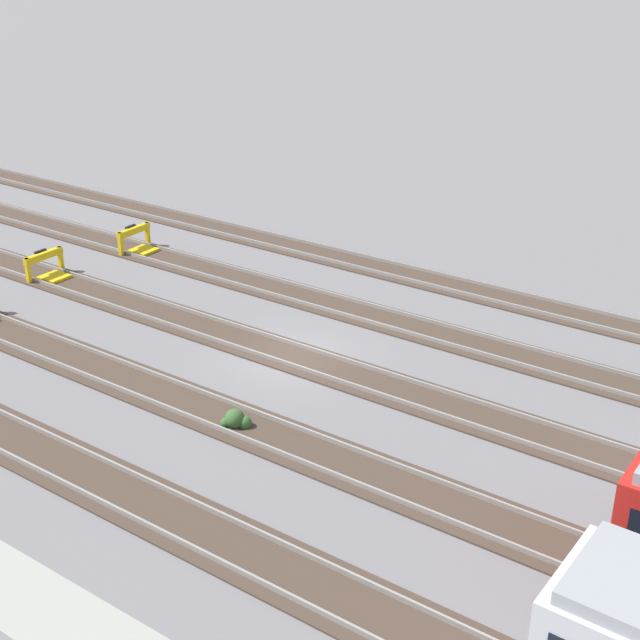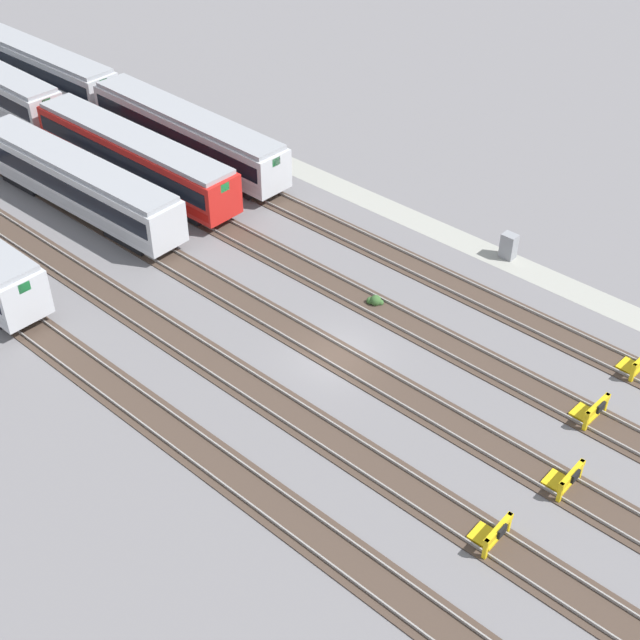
# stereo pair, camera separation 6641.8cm
# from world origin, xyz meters

# --- Properties ---
(ground_plane) EXTENTS (400.00, 400.00, 0.00)m
(ground_plane) POSITION_xyz_m (0.00, 0.00, 0.00)
(ground_plane) COLOR slate
(rail_track_nearest) EXTENTS (90.00, 2.23, 0.21)m
(rail_track_nearest) POSITION_xyz_m (0.00, -9.41, 0.04)
(rail_track_nearest) COLOR #47382D
(rail_track_nearest) RESTS_ON ground
(rail_track_near_inner) EXTENTS (90.00, 2.23, 0.21)m
(rail_track_near_inner) POSITION_xyz_m (0.00, -4.71, 0.04)
(rail_track_near_inner) COLOR #47382D
(rail_track_near_inner) RESTS_ON ground
(rail_track_middle) EXTENTS (90.00, 2.24, 0.21)m
(rail_track_middle) POSITION_xyz_m (0.00, 0.00, 0.04)
(rail_track_middle) COLOR #47382D
(rail_track_middle) RESTS_ON ground
(rail_track_far_inner) EXTENTS (90.00, 2.23, 0.21)m
(rail_track_far_inner) POSITION_xyz_m (0.00, 4.71, 0.04)
(rail_track_far_inner) COLOR #47382D
(rail_track_far_inner) RESTS_ON ground
(rail_track_farthest) EXTENTS (90.00, 2.23, 0.21)m
(rail_track_farthest) POSITION_xyz_m (0.00, 9.41, 0.04)
(rail_track_farthest) COLOR #47382D
(rail_track_farthest) RESTS_ON ground
(bumper_stop_middle_track) EXTENTS (1.35, 2.00, 1.22)m
(bumper_stop_middle_track) POSITION_xyz_m (-13.42, 0.00, 0.51)
(bumper_stop_middle_track) COLOR gold
(bumper_stop_middle_track) RESTS_ON ground
(bumper_stop_far_inner_track) EXTENTS (1.36, 2.01, 1.22)m
(bumper_stop_far_inner_track) POSITION_xyz_m (-12.71, 4.71, 0.51)
(bumper_stop_far_inner_track) COLOR gold
(bumper_stop_far_inner_track) RESTS_ON ground
(weed_clump) EXTENTS (0.92, 0.70, 0.64)m
(weed_clump) POSITION_xyz_m (1.44, -4.89, 0.24)
(weed_clump) COLOR #38602D
(weed_clump) RESTS_ON ground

